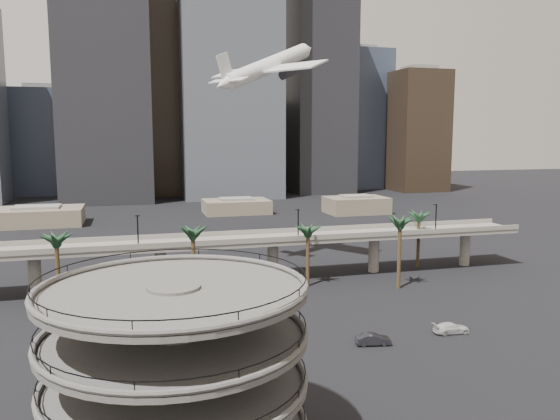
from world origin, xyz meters
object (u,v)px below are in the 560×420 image
object	(u,v)px
parking_ramp	(176,360)
car_a	(264,339)
airborne_jet	(268,66)
car_c	(451,328)
car_b	(373,339)
overpass	(218,246)

from	to	relation	value
parking_ramp	car_a	world-z (taller)	parking_ramp
airborne_jet	car_c	xyz separation A→B (m)	(14.42, -50.69, -42.63)
parking_ramp	car_a	distance (m)	30.80
parking_ramp	car_c	world-z (taller)	parking_ramp
car_a	car_b	xyz separation A→B (m)	(14.27, -4.43, 0.07)
parking_ramp	car_a	xyz separation A→B (m)	(14.02, 25.87, -9.10)
airborne_jet	car_a	world-z (taller)	airborne_jet
airborne_jet	car_b	distance (m)	67.08
airborne_jet	car_c	bearing A→B (deg)	-108.47
parking_ramp	airborne_jet	size ratio (longest dim) A/B	0.79
overpass	car_b	size ratio (longest dim) A/B	26.84
airborne_jet	car_c	world-z (taller)	airborne_jet
car_a	overpass	bearing A→B (deg)	3.81
car_b	car_c	world-z (taller)	car_b
parking_ramp	airborne_jet	bearing A→B (deg)	69.93
parking_ramp	car_b	xyz separation A→B (m)	(28.29, 21.44, -9.04)
parking_ramp	car_c	size ratio (longest dim) A/B	4.21
parking_ramp	car_a	size ratio (longest dim) A/B	5.17
car_b	car_a	bearing A→B (deg)	83.11
parking_ramp	car_c	distance (m)	47.81
parking_ramp	car_b	distance (m)	36.63
overpass	car_b	distance (m)	41.07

